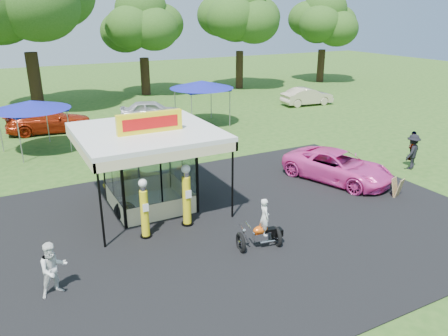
{
  "coord_description": "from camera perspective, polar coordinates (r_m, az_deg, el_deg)",
  "views": [
    {
      "loc": [
        -7.12,
        -11.41,
        7.85
      ],
      "look_at": [
        0.99,
        4.0,
        1.56
      ],
      "focal_mm": 35.0,
      "sensor_mm": 36.0,
      "label": 1
    }
  ],
  "objects": [
    {
      "name": "ground",
      "position": [
        15.57,
        3.69,
        -10.44
      ],
      "size": [
        120.0,
        120.0,
        0.0
      ],
      "primitive_type": "plane",
      "color": "#285219",
      "rests_on": "ground"
    },
    {
      "name": "asphalt_apron",
      "position": [
        17.09,
        0.19,
        -7.41
      ],
      "size": [
        20.0,
        14.0,
        0.04
      ],
      "primitive_type": "cube",
      "color": "black",
      "rests_on": "ground"
    },
    {
      "name": "gas_station_kiosk",
      "position": [
        18.23,
        -9.82,
        0.12
      ],
      "size": [
        5.4,
        5.4,
        4.18
      ],
      "color": "white",
      "rests_on": "ground"
    },
    {
      "name": "gas_pump_left",
      "position": [
        15.99,
        -10.35,
        -5.43
      ],
      "size": [
        0.43,
        0.43,
        2.3
      ],
      "color": "black",
      "rests_on": "ground"
    },
    {
      "name": "gas_pump_right",
      "position": [
        16.64,
        -4.9,
        -3.78
      ],
      "size": [
        0.46,
        0.46,
        2.49
      ],
      "color": "black",
      "rests_on": "ground"
    },
    {
      "name": "motorcycle",
      "position": [
        15.32,
        5.04,
        -7.83
      ],
      "size": [
        1.67,
        1.0,
        1.92
      ],
      "rotation": [
        0.0,
        0.0,
        -0.17
      ],
      "color": "black",
      "rests_on": "ground"
    },
    {
      "name": "spare_tires",
      "position": [
        17.82,
        -12.83,
        -5.47
      ],
      "size": [
        0.93,
        0.63,
        0.76
      ],
      "rotation": [
        0.0,
        0.0,
        0.15
      ],
      "color": "black",
      "rests_on": "ground"
    },
    {
      "name": "a_frame_sign",
      "position": [
        20.85,
        21.68,
        -2.41
      ],
      "size": [
        0.53,
        0.58,
        0.88
      ],
      "rotation": [
        0.0,
        0.0,
        0.34
      ],
      "color": "#593819",
      "rests_on": "ground"
    },
    {
      "name": "kiosk_car",
      "position": [
        20.66,
        -11.55,
        -1.45
      ],
      "size": [
        2.82,
        1.13,
        0.96
      ],
      "primitive_type": "imported",
      "rotation": [
        0.0,
        0.0,
        1.57
      ],
      "color": "yellow",
      "rests_on": "ground"
    },
    {
      "name": "pink_sedan",
      "position": [
        21.88,
        14.61,
        0.23
      ],
      "size": [
        4.05,
        5.81,
        1.47
      ],
      "primitive_type": "imported",
      "rotation": [
        0.0,
        0.0,
        0.34
      ],
      "color": "#FA43B0",
      "rests_on": "ground"
    },
    {
      "name": "spectator_west",
      "position": [
        13.79,
        -21.41,
        -12.18
      ],
      "size": [
        0.95,
        0.81,
        1.69
      ],
      "primitive_type": "imported",
      "rotation": [
        0.0,
        0.0,
        0.23
      ],
      "color": "white",
      "rests_on": "ground"
    },
    {
      "name": "spectator_east_a",
      "position": [
        24.75,
        23.37,
        1.96
      ],
      "size": [
        1.37,
        1.07,
        1.86
      ],
      "primitive_type": "imported",
      "rotation": [
        0.0,
        0.0,
        3.5
      ],
      "color": "black",
      "rests_on": "ground"
    },
    {
      "name": "spectator_east_b",
      "position": [
        26.34,
        23.4,
        2.72
      ],
      "size": [
        1.04,
        0.71,
        1.64
      ],
      "primitive_type": "imported",
      "rotation": [
        0.0,
        0.0,
        3.49
      ],
      "color": "gray",
      "rests_on": "ground"
    },
    {
      "name": "bg_car_b",
      "position": [
        32.11,
        -21.84,
        5.77
      ],
      "size": [
        5.75,
        2.79,
        1.61
      ],
      "primitive_type": "imported",
      "rotation": [
        0.0,
        0.0,
        1.47
      ],
      "color": "#A4260C",
      "rests_on": "ground"
    },
    {
      "name": "bg_car_c",
      "position": [
        33.31,
        -9.42,
        7.37
      ],
      "size": [
        5.02,
        3.24,
        1.59
      ],
      "primitive_type": "imported",
      "rotation": [
        0.0,
        0.0,
        1.25
      ],
      "color": "#B6B6BB",
      "rests_on": "ground"
    },
    {
      "name": "bg_car_e",
      "position": [
        39.5,
        10.8,
        9.18
      ],
      "size": [
        4.72,
        2.02,
        1.51
      ],
      "primitive_type": "imported",
      "rotation": [
        0.0,
        0.0,
        1.48
      ],
      "color": "beige",
      "rests_on": "ground"
    },
    {
      "name": "tent_west",
      "position": [
        27.44,
        -23.92,
        7.48
      ],
      "size": [
        4.36,
        4.36,
        3.05
      ],
      "rotation": [
        0.0,
        0.0,
        0.31
      ],
      "color": "gray",
      "rests_on": "ground"
    },
    {
      "name": "tent_east",
      "position": [
        31.6,
        -2.94,
        10.8
      ],
      "size": [
        4.56,
        4.56,
        3.19
      ],
      "rotation": [
        0.0,
        0.0,
        0.01
      ],
      "color": "gray",
      "rests_on": "ground"
    },
    {
      "name": "oak_far_c",
      "position": [
        39.37,
        -24.73,
        19.04
      ],
      "size": [
        11.28,
        11.28,
        13.3
      ],
      "color": "black",
      "rests_on": "ground"
    },
    {
      "name": "oak_far_d",
      "position": [
        44.01,
        -10.62,
        17.51
      ],
      "size": [
        8.28,
        8.28,
        9.86
      ],
      "color": "black",
      "rests_on": "ground"
    },
    {
      "name": "oak_far_e",
      "position": [
        47.06,
        2.1,
        18.66
      ],
      "size": [
        9.04,
        9.04,
        10.76
      ],
      "color": "black",
      "rests_on": "ground"
    },
    {
      "name": "oak_far_f",
      "position": [
        52.83,
        12.91,
        17.79
      ],
      "size": [
        8.23,
        8.23,
        9.92
      ],
      "color": "black",
      "rests_on": "ground"
    }
  ]
}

